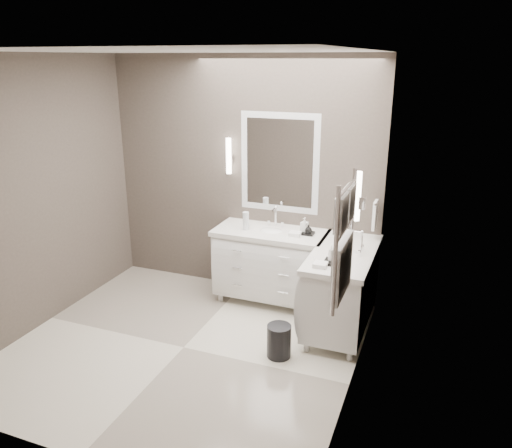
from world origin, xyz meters
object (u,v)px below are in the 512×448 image
at_px(vanity_right, 342,285).
at_px(towel_ladder, 343,247).
at_px(vanity_back, 271,261).
at_px(waste_bin, 279,341).

xyz_separation_m(vanity_right, towel_ladder, (0.23, -1.30, 0.91)).
distance_m(vanity_right, towel_ladder, 1.60).
bearing_deg(vanity_back, vanity_right, -20.38).
height_order(vanity_right, waste_bin, vanity_right).
relative_size(vanity_back, waste_bin, 3.93).
xyz_separation_m(vanity_back, vanity_right, (0.88, -0.33, 0.00)).
bearing_deg(vanity_back, towel_ladder, -55.90).
xyz_separation_m(towel_ladder, waste_bin, (-0.65, 0.59, -1.23)).
bearing_deg(towel_ladder, vanity_back, 124.10).
xyz_separation_m(vanity_back, waste_bin, (0.45, -1.03, -0.33)).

